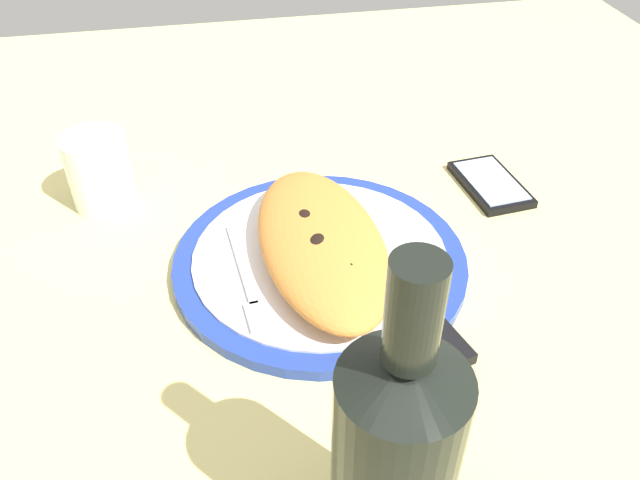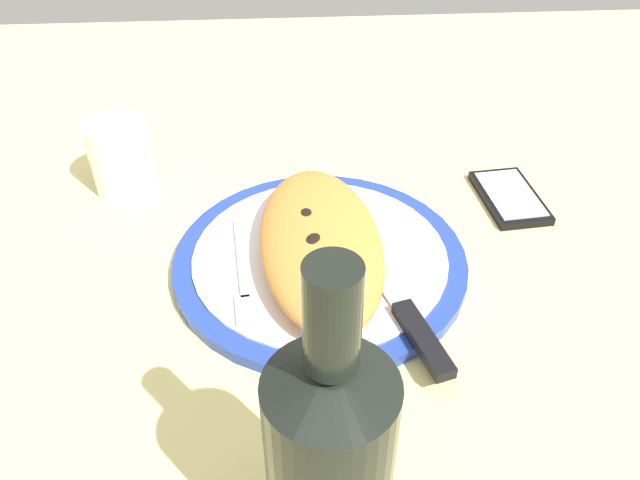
% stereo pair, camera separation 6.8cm
% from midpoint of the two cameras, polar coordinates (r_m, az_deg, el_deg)
% --- Properties ---
extents(ground_plane, '(1.50, 1.50, 0.03)m').
position_cam_midpoint_polar(ground_plane, '(0.72, -2.73, -3.31)').
color(ground_plane, '#E5D684').
extents(plate, '(0.32, 0.32, 0.02)m').
position_cam_midpoint_polar(plate, '(0.70, -2.79, -1.93)').
color(plate, '#233D99').
rests_on(plate, ground_plane).
extents(calzone, '(0.27, 0.14, 0.05)m').
position_cam_midpoint_polar(calzone, '(0.67, -3.15, -0.41)').
color(calzone, orange).
rests_on(calzone, plate).
extents(fork, '(0.17, 0.03, 0.00)m').
position_cam_midpoint_polar(fork, '(0.67, -9.30, -3.95)').
color(fork, silver).
rests_on(fork, plate).
extents(knife, '(0.23, 0.08, 0.01)m').
position_cam_midpoint_polar(knife, '(0.63, 5.53, -5.99)').
color(knife, silver).
rests_on(knife, plate).
extents(smartphone, '(0.12, 0.08, 0.01)m').
position_cam_midpoint_polar(smartphone, '(0.84, 12.59, 4.78)').
color(smartphone, black).
rests_on(smartphone, ground_plane).
extents(water_glass, '(0.08, 0.08, 0.09)m').
position_cam_midpoint_polar(water_glass, '(0.83, -21.09, 5.28)').
color(water_glass, silver).
rests_on(water_glass, ground_plane).
extents(wine_bottle, '(0.08, 0.08, 0.27)m').
position_cam_midpoint_polar(wine_bottle, '(0.42, 1.71, -19.31)').
color(wine_bottle, black).
rests_on(wine_bottle, ground_plane).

